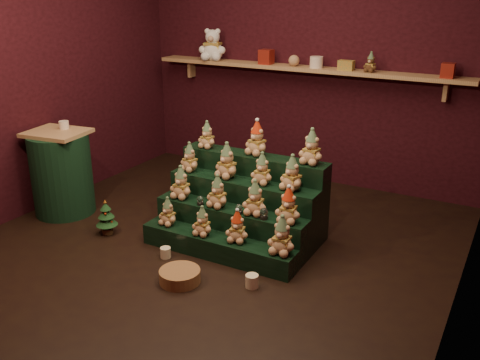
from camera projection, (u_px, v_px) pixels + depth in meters
The scene contains 39 objects.
ground at pixel (215, 244), 4.74m from camera, with size 4.00×4.00×0.00m, color black.
back_wall at pixel (309, 57), 5.94m from camera, with size 4.00×0.10×2.80m, color black.
left_wall at pixel (32, 68), 5.19m from camera, with size 0.10×4.00×2.80m, color black.
back_shelf at pixel (302, 69), 5.83m from camera, with size 3.60×0.26×0.24m.
riser_tier_front at pixel (217, 247), 4.49m from camera, with size 1.40×0.22×0.18m, color black.
riser_tier_midfront at pixel (230, 227), 4.64m from camera, with size 1.40×0.22×0.36m, color black.
riser_tier_midback at pixel (243, 209), 4.79m from camera, with size 1.40×0.22×0.54m, color black.
riser_tier_back at pixel (254, 192), 4.94m from camera, with size 1.40×0.22×0.72m, color black.
teddy_0 at pixel (168, 211), 4.65m from camera, with size 0.18×0.16×0.25m, color tan, non-canonical shape.
teddy_1 at pixel (202, 221), 4.46m from camera, with size 0.18×0.16×0.25m, color tan, non-canonical shape.
teddy_2 at pixel (237, 226), 4.34m from camera, with size 0.19×0.17×0.27m, color tan, non-canonical shape.
teddy_3 at pixel (282, 235), 4.14m from camera, with size 0.22×0.20×0.31m, color tan, non-canonical shape.
teddy_4 at pixel (181, 182), 4.75m from camera, with size 0.21×0.19×0.29m, color tan, non-canonical shape.
teddy_5 at pixel (218, 191), 4.56m from camera, with size 0.20×0.18×0.28m, color tan, non-canonical shape.
teddy_6 at pixel (255, 198), 4.41m from camera, with size 0.21×0.19×0.29m, color tan, non-canonical shape.
teddy_7 at pixel (288, 205), 4.26m from camera, with size 0.21×0.19×0.29m, color tan, non-canonical shape.
teddy_8 at pixel (190, 157), 4.90m from camera, with size 0.19×0.17×0.26m, color tan, non-canonical shape.
teddy_9 at pixel (227, 161), 4.73m from camera, with size 0.22×0.20×0.31m, color tan, non-canonical shape.
teddy_10 at pixel (262, 169), 4.58m from camera, with size 0.20×0.18×0.27m, color tan, non-canonical shape.
teddy_11 at pixel (292, 173), 4.44m from camera, with size 0.21×0.19×0.30m, color tan, non-canonical shape.
teddy_12 at pixel (207, 135), 4.98m from camera, with size 0.18×0.16×0.25m, color tan, non-canonical shape.
teddy_13 at pixel (257, 138), 4.77m from camera, with size 0.22×0.20×0.31m, color tan, non-canonical shape.
teddy_14 at pixel (312, 147), 4.52m from camera, with size 0.21×0.19×0.30m, color tan, non-canonical shape.
snow_globe_a at pixel (200, 200), 4.63m from camera, with size 0.06×0.06×0.08m.
snow_globe_b at pixel (239, 209), 4.46m from camera, with size 0.06×0.06×0.08m.
snow_globe_c at pixel (264, 213), 4.35m from camera, with size 0.07×0.07×0.10m.
side_table at pixel (62, 173), 5.26m from camera, with size 0.60×0.59×0.84m.
table_ornament at pixel (64, 125), 5.18m from camera, with size 0.09×0.09×0.08m, color beige.
mini_christmas_tree at pixel (106, 217), 4.88m from camera, with size 0.20×0.20×0.34m.
mug_left at pixel (166, 253), 4.49m from camera, with size 0.09×0.09×0.09m, color beige.
mug_right at pixel (252, 281), 4.05m from camera, with size 0.10×0.10×0.10m, color beige.
wicker_basket at pixel (180, 276), 4.12m from camera, with size 0.32×0.32×0.10m, color #96633C.
white_bear at pixel (213, 40), 6.23m from camera, with size 0.32×0.29×0.45m, color white, non-canonical shape.
brown_bear at pixel (371, 62), 5.42m from camera, with size 0.14×0.13×0.20m, color #4F2D1A, non-canonical shape.
gift_tin_red_a at pixel (266, 57), 5.97m from camera, with size 0.14×0.14×0.16m, color maroon.
gift_tin_cream at pixel (316, 62), 5.71m from camera, with size 0.14×0.14×0.12m, color beige.
gift_tin_red_b at pixel (448, 70), 5.10m from camera, with size 0.12×0.12×0.14m, color maroon.
shelf_plush_ball at pixel (294, 61), 5.83m from camera, with size 0.12×0.12×0.12m, color tan.
scarf_gift_box at pixel (346, 65), 5.56m from camera, with size 0.16×0.10×0.10m, color orange.
Camera 1 is at (2.26, -3.61, 2.17)m, focal length 40.00 mm.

